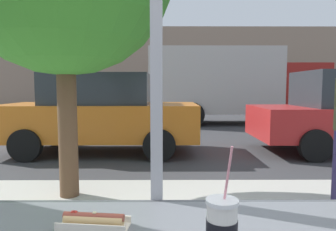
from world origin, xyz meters
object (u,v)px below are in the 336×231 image
Objects in this scene: soda_cup_right at (222,226)px; parked_car_orange at (101,113)px; hotdog_tray_far at (94,221)px; box_truck at (231,83)px.

soda_cup_right is 6.13m from parked_car_orange.
parked_car_orange is (-1.20, 5.74, -0.10)m from hotdog_tray_far.
soda_cup_right is 0.08× the size of parked_car_orange.
parked_car_orange is (-1.60, 5.92, -0.17)m from soda_cup_right.
soda_cup_right reaches higher than hotdog_tray_far.
soda_cup_right is 11.70m from box_truck.
hotdog_tray_far is 5.87m from parked_car_orange.
box_truck is (4.02, 5.52, 0.73)m from parked_car_orange.
box_truck reaches higher than parked_car_orange.
soda_cup_right is 1.28× the size of hotdog_tray_far.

